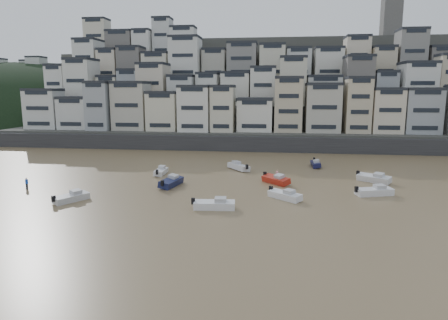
# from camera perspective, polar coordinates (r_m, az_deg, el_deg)

# --- Properties ---
(ground) EXTENTS (400.00, 400.00, 0.00)m
(ground) POSITION_cam_1_polar(r_m,az_deg,el_deg) (36.55, -21.32, -14.21)
(ground) COLOR olive
(ground) RESTS_ON ground
(sea_strip) EXTENTS (340.00, 340.00, 0.00)m
(sea_strip) POSITION_cam_1_polar(r_m,az_deg,el_deg) (215.77, -28.68, 5.02)
(sea_strip) COLOR #4D636E
(sea_strip) RESTS_ON ground
(harbor_wall) EXTENTS (140.00, 3.00, 3.50)m
(harbor_wall) POSITION_cam_1_polar(r_m,az_deg,el_deg) (95.10, 3.29, 2.34)
(harbor_wall) COLOR #38383A
(harbor_wall) RESTS_ON ground
(hillside) EXTENTS (141.04, 66.00, 50.00)m
(hillside) POSITION_cam_1_polar(r_m,az_deg,el_deg) (133.85, 6.66, 9.38)
(hillside) COLOR #4C4C47
(hillside) RESTS_ON ground
(headland) EXTENTS (216.00, 135.00, 53.33)m
(headland) POSITION_cam_1_polar(r_m,az_deg,el_deg) (198.99, -26.86, 4.84)
(headland) COLOR black
(headland) RESTS_ON ground
(boat_a) EXTENTS (5.68, 2.27, 1.51)m
(boat_a) POSITION_cam_1_polar(r_m,az_deg,el_deg) (49.40, -1.39, -6.19)
(boat_a) COLOR white
(boat_a) RESTS_ON ground
(boat_b) EXTENTS (5.16, 4.77, 1.45)m
(boat_b) POSITION_cam_1_polar(r_m,az_deg,el_deg) (54.37, 8.69, -4.81)
(boat_b) COLOR white
(boat_b) RESTS_ON ground
(boat_c) EXTENTS (3.10, 6.17, 1.61)m
(boat_c) POSITION_cam_1_polar(r_m,az_deg,el_deg) (61.35, -7.56, -2.98)
(boat_c) COLOR #151B43
(boat_c) RESTS_ON ground
(boat_d) EXTENTS (5.99, 3.46, 1.55)m
(boat_d) POSITION_cam_1_polar(r_m,az_deg,el_deg) (59.44, 20.69, -4.02)
(boat_d) COLOR white
(boat_d) RESTS_ON ground
(boat_e) EXTENTS (5.05, 5.18, 1.49)m
(boat_e) POSITION_cam_1_polar(r_m,az_deg,el_deg) (63.00, 7.42, -2.69)
(boat_e) COLOR #B32416
(boat_e) RESTS_ON ground
(boat_f) EXTENTS (1.72, 5.04, 1.37)m
(boat_f) POSITION_cam_1_polar(r_m,az_deg,el_deg) (70.00, -9.00, -1.48)
(boat_f) COLOR silver
(boat_f) RESTS_ON ground
(boat_g) EXTENTS (5.66, 4.83, 1.54)m
(boat_g) POSITION_cam_1_polar(r_m,az_deg,el_deg) (67.74, 20.62, -2.33)
(boat_g) COLOR silver
(boat_g) RESTS_ON ground
(boat_h) EXTENTS (5.05, 5.78, 1.59)m
(boat_h) POSITION_cam_1_polar(r_m,az_deg,el_deg) (73.03, 2.11, -0.79)
(boat_h) COLOR silver
(boat_h) RESTS_ON ground
(boat_i) EXTENTS (1.83, 5.12, 1.38)m
(boat_i) POSITION_cam_1_polar(r_m,az_deg,el_deg) (77.81, 12.96, -0.45)
(boat_i) COLOR #13143C
(boat_i) RESTS_ON ground
(boat_j) EXTENTS (4.10, 5.28, 1.40)m
(boat_j) POSITION_cam_1_polar(r_m,az_deg,el_deg) (56.39, -20.99, -4.86)
(boat_j) COLOR silver
(boat_j) RESTS_ON ground
(person_blue) EXTENTS (0.44, 0.44, 1.74)m
(person_blue) POSITION_cam_1_polar(r_m,az_deg,el_deg) (65.69, -26.35, -3.03)
(person_blue) COLOR blue
(person_blue) RESTS_ON ground
(person_pink) EXTENTS (0.44, 0.44, 1.74)m
(person_pink) POSITION_cam_1_polar(r_m,az_deg,el_deg) (65.20, 7.59, -2.14)
(person_pink) COLOR #F7AEBC
(person_pink) RESTS_ON ground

